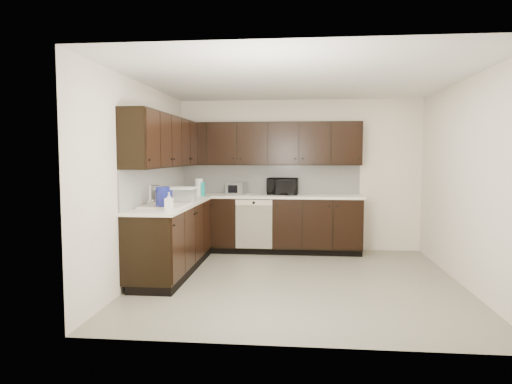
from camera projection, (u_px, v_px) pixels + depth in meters
floor at (297, 281)px, 5.76m from camera, size 4.00×4.00×0.00m
ceiling at (299, 80)px, 5.56m from camera, size 4.00×4.00×0.00m
wall_back at (299, 175)px, 7.64m from camera, size 4.00×0.02×2.50m
wall_left at (142, 181)px, 5.85m from camera, size 0.02×4.00×2.50m
wall_right at (466, 183)px, 5.46m from camera, size 0.02×4.00×2.50m
wall_front at (297, 197)px, 3.67m from camera, size 4.00×0.02×2.50m
lower_cabinets at (232, 232)px, 6.92m from camera, size 3.00×2.80×0.90m
countertop at (232, 199)px, 6.88m from camera, size 3.03×2.83×0.04m
backsplash at (220, 181)px, 7.09m from camera, size 3.00×2.80×0.48m
upper_cabinets at (226, 143)px, 6.92m from camera, size 3.00×2.80×0.70m
dishwasher at (254, 221)px, 7.18m from camera, size 0.58×0.04×0.78m
sink at (166, 210)px, 5.84m from camera, size 0.54×0.82×0.42m
microwave at (283, 186)px, 7.43m from camera, size 0.51×0.36×0.27m
soap_bottle_a at (169, 201)px, 5.32m from camera, size 0.11×0.11×0.21m
soap_bottle_b at (158, 195)px, 6.12m from camera, size 0.11×0.11×0.22m
toaster_oven at (237, 189)px, 7.48m from camera, size 0.36×0.30×0.19m
storage_bin at (177, 195)px, 6.21m from camera, size 0.54×0.42×0.20m
blue_pitcher at (163, 197)px, 5.55m from camera, size 0.21×0.21×0.26m
teal_tumbler at (202, 189)px, 7.16m from camera, size 0.12×0.12×0.22m
paper_towel_roll at (199, 187)px, 7.16m from camera, size 0.15×0.15×0.27m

